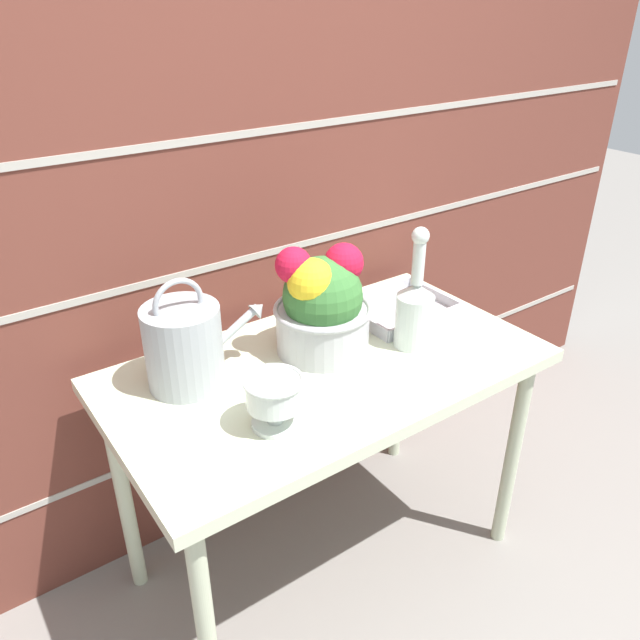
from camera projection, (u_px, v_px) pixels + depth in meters
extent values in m
plane|color=gray|center=(326.00, 557.00, 2.02)|extent=(12.00, 12.00, 0.00)
cube|color=brown|center=(242.00, 195.00, 1.81)|extent=(3.60, 0.08, 2.20)
cube|color=#A8A399|center=(261.00, 414.00, 2.13)|extent=(3.53, 0.00, 0.02)
cube|color=#A8A399|center=(252.00, 257.00, 1.86)|extent=(3.53, 0.00, 0.02)
cube|color=#A8A399|center=(245.00, 134.00, 1.69)|extent=(3.53, 0.00, 0.02)
cube|color=beige|center=(327.00, 370.00, 1.68)|extent=(1.17, 0.65, 0.04)
cylinder|color=beige|center=(206.00, 634.00, 1.40)|extent=(0.04, 0.04, 0.70)
cylinder|color=beige|center=(512.00, 455.00, 1.93)|extent=(0.04, 0.04, 0.70)
cylinder|color=beige|center=(124.00, 496.00, 1.78)|extent=(0.04, 0.04, 0.70)
cylinder|color=beige|center=(399.00, 378.00, 2.31)|extent=(0.04, 0.04, 0.70)
cylinder|color=#9EA3A8|center=(184.00, 347.00, 1.54)|extent=(0.19, 0.19, 0.21)
cylinder|color=#9EA3A8|center=(237.00, 326.00, 1.61)|extent=(0.14, 0.02, 0.09)
cone|color=#9EA3A8|center=(259.00, 308.00, 1.63)|extent=(0.05, 0.05, 0.06)
torus|color=#9EA3A8|center=(178.00, 303.00, 1.48)|extent=(0.13, 0.01, 0.13)
cylinder|color=silver|center=(275.00, 423.00, 1.44)|extent=(0.11, 0.11, 0.01)
cylinder|color=silver|center=(275.00, 413.00, 1.42)|extent=(0.04, 0.04, 0.05)
sphere|color=silver|center=(275.00, 412.00, 1.42)|extent=(0.05, 0.05, 0.05)
cylinder|color=silver|center=(274.00, 393.00, 1.40)|extent=(0.13, 0.13, 0.06)
torus|color=silver|center=(274.00, 381.00, 1.38)|extent=(0.14, 0.14, 0.01)
cylinder|color=#ADADB2|center=(323.00, 329.00, 1.71)|extent=(0.25, 0.25, 0.13)
torus|color=#ADADB2|center=(323.00, 309.00, 1.68)|extent=(0.27, 0.27, 0.01)
sphere|color=#387033|center=(323.00, 296.00, 1.66)|extent=(0.22, 0.22, 0.22)
sphere|color=yellow|center=(312.00, 282.00, 1.60)|extent=(0.13, 0.13, 0.13)
sphere|color=red|center=(293.00, 265.00, 1.60)|extent=(0.10, 0.10, 0.10)
sphere|color=red|center=(344.00, 263.00, 1.65)|extent=(0.11, 0.11, 0.11)
cylinder|color=silver|center=(414.00, 321.00, 1.73)|extent=(0.11, 0.11, 0.15)
cone|color=silver|center=(416.00, 290.00, 1.68)|extent=(0.11, 0.11, 0.04)
cylinder|color=silver|center=(418.00, 263.00, 1.64)|extent=(0.03, 0.03, 0.12)
sphere|color=silver|center=(421.00, 236.00, 1.61)|extent=(0.05, 0.05, 0.05)
cube|color=#B7B7BC|center=(400.00, 312.00, 1.93)|extent=(0.30, 0.23, 0.01)
cube|color=#B7B7BC|center=(426.00, 322.00, 1.84)|extent=(0.30, 0.01, 0.04)
cube|color=#B7B7BC|center=(376.00, 294.00, 2.00)|extent=(0.30, 0.01, 0.04)
cube|color=#B7B7BC|center=(363.00, 321.00, 1.84)|extent=(0.01, 0.23, 0.04)
cube|color=#B7B7BC|center=(435.00, 295.00, 1.99)|extent=(0.01, 0.23, 0.04)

